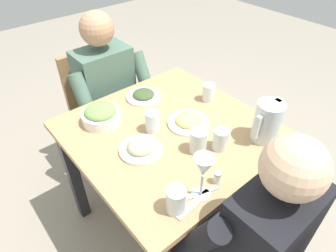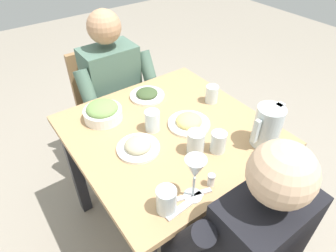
% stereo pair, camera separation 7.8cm
% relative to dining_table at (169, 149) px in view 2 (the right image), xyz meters
% --- Properties ---
extents(ground_plane, '(8.00, 8.00, 0.00)m').
position_rel_dining_table_xyz_m(ground_plane, '(0.00, 0.00, -0.62)').
color(ground_plane, gray).
extents(dining_table, '(0.89, 0.89, 0.75)m').
position_rel_dining_table_xyz_m(dining_table, '(0.00, 0.00, 0.00)').
color(dining_table, tan).
rests_on(dining_table, ground_plane).
extents(chair_near, '(0.40, 0.40, 0.85)m').
position_rel_dining_table_xyz_m(chair_near, '(-0.01, -0.73, -0.14)').
color(chair_near, '#997047').
rests_on(chair_near, ground_plane).
extents(diner_near, '(0.48, 0.53, 1.15)m').
position_rel_dining_table_xyz_m(diner_near, '(-0.01, -0.53, 0.00)').
color(diner_near, '#4C6B5B').
rests_on(diner_near, ground_plane).
extents(diner_far, '(0.48, 0.53, 1.15)m').
position_rel_dining_table_xyz_m(diner_far, '(0.08, 0.53, 0.00)').
color(diner_far, black).
rests_on(diner_far, ground_plane).
extents(water_pitcher, '(0.16, 0.12, 0.19)m').
position_rel_dining_table_xyz_m(water_pitcher, '(-0.29, 0.32, 0.22)').
color(water_pitcher, silver).
rests_on(water_pitcher, dining_table).
extents(salad_bowl, '(0.19, 0.19, 0.09)m').
position_rel_dining_table_xyz_m(salad_bowl, '(0.22, -0.26, 0.17)').
color(salad_bowl, white).
rests_on(salad_bowl, dining_table).
extents(plate_beans, '(0.19, 0.19, 0.05)m').
position_rel_dining_table_xyz_m(plate_beans, '(0.19, 0.03, 0.15)').
color(plate_beans, white).
rests_on(plate_beans, dining_table).
extents(plate_fries, '(0.20, 0.20, 0.05)m').
position_rel_dining_table_xyz_m(plate_fries, '(-0.10, 0.03, 0.15)').
color(plate_fries, white).
rests_on(plate_fries, dining_table).
extents(plate_dolmas, '(0.19, 0.19, 0.04)m').
position_rel_dining_table_xyz_m(plate_dolmas, '(-0.06, -0.30, 0.14)').
color(plate_dolmas, white).
rests_on(plate_dolmas, dining_table).
extents(water_glass_center, '(0.08, 0.08, 0.11)m').
position_rel_dining_table_xyz_m(water_glass_center, '(0.00, 0.19, 0.18)').
color(water_glass_center, silver).
rests_on(water_glass_center, dining_table).
extents(water_glass_far_left, '(0.07, 0.07, 0.09)m').
position_rel_dining_table_xyz_m(water_glass_far_left, '(-0.32, -0.06, 0.17)').
color(water_glass_far_left, silver).
rests_on(water_glass_far_left, dining_table).
extents(water_glass_by_pitcher, '(0.07, 0.07, 0.10)m').
position_rel_dining_table_xyz_m(water_glass_by_pitcher, '(-0.09, 0.24, 0.18)').
color(water_glass_by_pitcher, silver).
rests_on(water_glass_by_pitcher, dining_table).
extents(water_glass_far_right, '(0.07, 0.07, 0.10)m').
position_rel_dining_table_xyz_m(water_glass_far_right, '(0.07, -0.05, 0.18)').
color(water_glass_far_right, silver).
rests_on(water_glass_far_right, dining_table).
extents(water_glass_near_right, '(0.07, 0.07, 0.10)m').
position_rel_dining_table_xyz_m(water_glass_near_right, '(0.27, 0.36, 0.18)').
color(water_glass_near_right, silver).
rests_on(water_glass_near_right, dining_table).
extents(wine_glass, '(0.08, 0.08, 0.20)m').
position_rel_dining_table_xyz_m(wine_glass, '(0.16, 0.37, 0.27)').
color(wine_glass, silver).
rests_on(wine_glass, dining_table).
extents(salt_shaker, '(0.03, 0.03, 0.05)m').
position_rel_dining_table_xyz_m(salt_shaker, '(0.07, 0.36, 0.16)').
color(salt_shaker, white).
rests_on(salt_shaker, dining_table).
extents(fork_near, '(0.17, 0.04, 0.01)m').
position_rel_dining_table_xyz_m(fork_near, '(0.21, 0.38, 0.13)').
color(fork_near, silver).
rests_on(fork_near, dining_table).
extents(knife_near, '(0.18, 0.07, 0.01)m').
position_rel_dining_table_xyz_m(knife_near, '(0.18, 0.36, 0.13)').
color(knife_near, silver).
rests_on(knife_near, dining_table).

